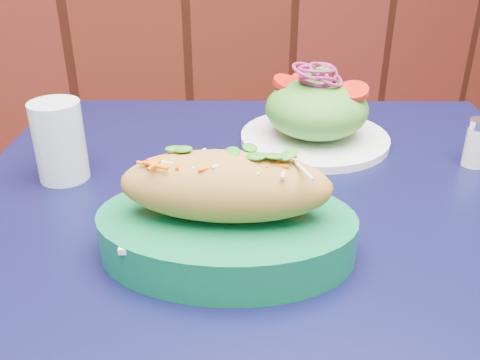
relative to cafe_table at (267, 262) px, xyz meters
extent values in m
cube|color=black|center=(0.00, 0.00, 0.07)|extent=(1.00, 1.00, 0.03)
cylinder|color=black|center=(-0.22, 0.41, -0.30)|extent=(0.04, 0.04, 0.72)
cylinder|color=black|center=(0.41, 0.22, -0.30)|extent=(0.04, 0.04, 0.72)
cube|color=white|center=(-0.08, -0.08, 0.13)|extent=(0.23, 0.16, 0.01)
ellipsoid|color=#BC883B|center=(-0.08, -0.08, 0.17)|extent=(0.23, 0.16, 0.07)
cylinder|color=white|center=(0.14, 0.17, 0.09)|extent=(0.23, 0.23, 0.01)
ellipsoid|color=#4C992D|center=(0.14, 0.17, 0.14)|extent=(0.16, 0.16, 0.09)
cylinder|color=red|center=(0.18, 0.14, 0.18)|extent=(0.05, 0.05, 0.01)
cylinder|color=red|center=(0.10, 0.20, 0.18)|extent=(0.05, 0.05, 0.01)
cylinder|color=red|center=(0.14, 0.22, 0.18)|extent=(0.05, 0.05, 0.01)
torus|color=#9C2261|center=(0.14, 0.17, 0.19)|extent=(0.06, 0.06, 0.01)
torus|color=#9C2261|center=(0.14, 0.17, 0.20)|extent=(0.06, 0.06, 0.01)
torus|color=#9C2261|center=(0.14, 0.17, 0.20)|extent=(0.06, 0.06, 0.01)
torus|color=#9C2261|center=(0.14, 0.17, 0.20)|extent=(0.06, 0.06, 0.01)
torus|color=#9C2261|center=(0.14, 0.17, 0.21)|extent=(0.06, 0.06, 0.01)
torus|color=#9C2261|center=(0.14, 0.17, 0.21)|extent=(0.06, 0.06, 0.01)
cylinder|color=silver|center=(-0.24, 0.15, 0.14)|extent=(0.07, 0.07, 0.11)
cylinder|color=white|center=(0.32, 0.03, 0.12)|extent=(0.03, 0.03, 0.06)
camera|label=1|loc=(-0.20, -0.55, 0.42)|focal=40.00mm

